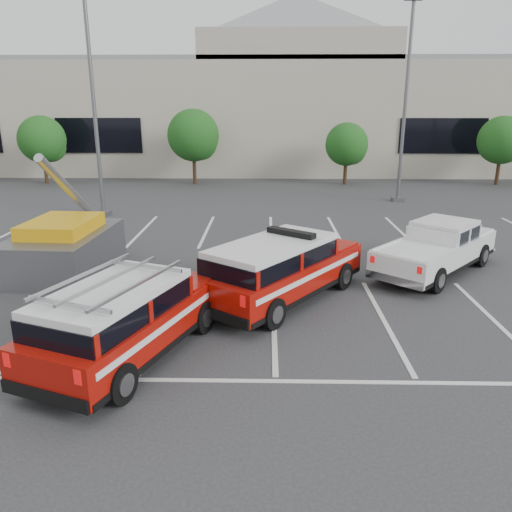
{
  "coord_description": "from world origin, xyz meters",
  "views": [
    {
      "loc": [
        -0.2,
        -11.28,
        5.07
      ],
      "look_at": [
        -0.48,
        1.95,
        1.05
      ],
      "focal_mm": 35.0,
      "sensor_mm": 36.0,
      "label": 1
    }
  ],
  "objects": [
    {
      "name": "ground",
      "position": [
        0.0,
        0.0,
        0.0
      ],
      "size": [
        120.0,
        120.0,
        0.0
      ],
      "primitive_type": "plane",
      "color": "#2D2D2F",
      "rests_on": "ground"
    },
    {
      "name": "convention_building",
      "position": [
        0.18,
        31.86,
        4.72
      ],
      "size": [
        60.0,
        16.99,
        13.2
      ],
      "color": "#BAB19E",
      "rests_on": "ground"
    },
    {
      "name": "utility_rig",
      "position": [
        -6.71,
        3.59,
        0.75
      ],
      "size": [
        3.89,
        4.5,
        3.76
      ],
      "rotation": [
        0.0,
        0.0,
        -0.05
      ],
      "color": "#59595E",
      "rests_on": "ground"
    },
    {
      "name": "white_pickup",
      "position": [
        5.13,
        3.79,
        0.63
      ],
      "size": [
        4.8,
        5.02,
        1.59
      ],
      "rotation": [
        0.0,
        0.0,
        -0.74
      ],
      "color": "silver",
      "rests_on": "ground"
    },
    {
      "name": "light_pole_left",
      "position": [
        -8.0,
        12.0,
        5.19
      ],
      "size": [
        0.9,
        0.6,
        10.24
      ],
      "color": "#59595E",
      "rests_on": "ground"
    },
    {
      "name": "fire_chief_suv",
      "position": [
        0.2,
        1.33,
        0.76
      ],
      "size": [
        4.7,
        5.39,
        1.86
      ],
      "rotation": [
        0.0,
        0.0,
        -0.64
      ],
      "color": "#930D07",
      "rests_on": "ground"
    },
    {
      "name": "tree_right",
      "position": [
        15.09,
        22.05,
        2.77
      ],
      "size": [
        3.07,
        3.07,
        4.42
      ],
      "color": "#3F2B19",
      "rests_on": "ground"
    },
    {
      "name": "tree_mid_right",
      "position": [
        5.09,
        22.05,
        2.5
      ],
      "size": [
        2.77,
        2.77,
        3.99
      ],
      "color": "#3F2B19",
      "rests_on": "ground"
    },
    {
      "name": "stall_markings",
      "position": [
        0.0,
        4.5,
        0.01
      ],
      "size": [
        23.0,
        15.0,
        0.01
      ],
      "primitive_type": "cube",
      "color": "silver",
      "rests_on": "ground"
    },
    {
      "name": "tree_mid_left",
      "position": [
        -4.91,
        22.05,
        3.04
      ],
      "size": [
        3.37,
        3.37,
        4.85
      ],
      "color": "#3F2B19",
      "rests_on": "ground"
    },
    {
      "name": "ladder_suv",
      "position": [
        -3.06,
        -1.95,
        0.76
      ],
      "size": [
        3.46,
        5.15,
        1.89
      ],
      "rotation": [
        0.0,
        0.0,
        -0.36
      ],
      "color": "#930D07",
      "rests_on": "ground"
    },
    {
      "name": "tree_left",
      "position": [
        -14.91,
        22.05,
        2.77
      ],
      "size": [
        3.07,
        3.07,
        4.42
      ],
      "color": "#3F2B19",
      "rests_on": "ground"
    },
    {
      "name": "light_pole_mid",
      "position": [
        7.0,
        16.0,
        5.19
      ],
      "size": [
        0.9,
        0.6,
        10.24
      ],
      "color": "#59595E",
      "rests_on": "ground"
    }
  ]
}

